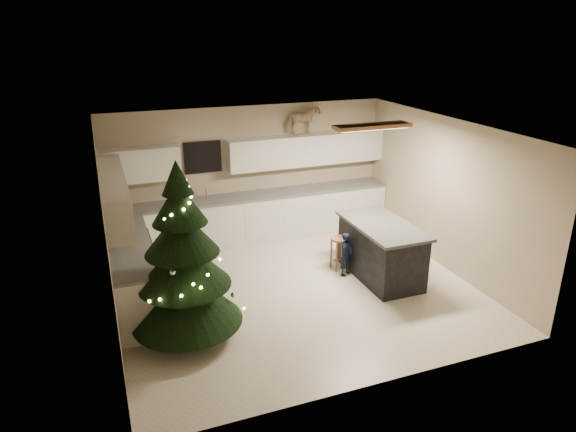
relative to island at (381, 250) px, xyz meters
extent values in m
plane|color=beige|center=(-1.51, 0.06, -0.48)|extent=(5.50, 5.50, 0.00)
cube|color=tan|center=(-1.51, 2.56, 0.82)|extent=(5.50, 0.02, 2.60)
cube|color=tan|center=(-1.51, -2.44, 0.82)|extent=(5.50, 0.02, 2.60)
cube|color=tan|center=(-4.26, 0.06, 0.82)|extent=(0.02, 5.00, 2.60)
cube|color=tan|center=(1.24, 0.06, 0.82)|extent=(0.02, 5.00, 2.60)
cube|color=silver|center=(-1.51, 0.06, 2.12)|extent=(5.50, 5.00, 0.02)
cube|color=olive|center=(-0.21, 0.16, 2.07)|extent=(1.25, 0.32, 0.06)
cube|color=white|center=(-0.21, 0.16, 2.04)|extent=(1.15, 0.24, 0.02)
cube|color=silver|center=(-1.51, 2.26, -0.03)|extent=(5.48, 0.60, 0.90)
cube|color=silver|center=(-3.96, 0.66, -0.03)|extent=(0.60, 2.60, 0.90)
cube|color=slate|center=(-1.51, 2.25, 0.44)|extent=(5.48, 0.62, 0.04)
cube|color=slate|center=(-3.95, 0.66, 0.44)|extent=(0.62, 2.60, 0.04)
cube|color=silver|center=(-3.56, 2.38, 1.22)|extent=(1.40, 0.35, 0.60)
cube|color=silver|center=(-0.36, 2.38, 1.22)|extent=(3.20, 0.35, 0.60)
cube|color=silver|center=(-4.08, 0.78, 1.22)|extent=(0.35, 2.60, 0.60)
cube|color=black|center=(-2.41, 2.53, 1.22)|extent=(0.70, 0.04, 0.60)
cube|color=#99999E|center=(-2.41, 2.26, 0.42)|extent=(0.55, 0.40, 0.06)
cylinder|color=#99999E|center=(-2.41, 2.36, 0.58)|extent=(0.03, 0.03, 0.24)
cube|color=black|center=(-3.94, 0.96, -0.03)|extent=(0.64, 0.75, 0.90)
cube|color=black|center=(-4.19, 0.96, 0.57)|extent=(0.10, 0.75, 0.30)
cube|color=black|center=(0.00, 0.00, -0.03)|extent=(0.80, 1.60, 0.90)
cube|color=black|center=(0.00, 0.00, 0.45)|extent=(0.90, 1.70, 0.05)
cylinder|color=olive|center=(-0.51, 0.50, 0.09)|extent=(0.31, 0.31, 0.04)
cylinder|color=olive|center=(-0.62, 0.40, -0.21)|extent=(0.03, 0.03, 0.55)
cylinder|color=olive|center=(-0.41, 0.40, -0.21)|extent=(0.03, 0.03, 0.55)
cylinder|color=olive|center=(-0.62, 0.61, -0.21)|extent=(0.03, 0.03, 0.55)
cylinder|color=olive|center=(-0.41, 0.61, -0.21)|extent=(0.03, 0.03, 0.55)
cube|color=olive|center=(-0.51, 0.50, -0.30)|extent=(0.23, 0.03, 0.03)
cylinder|color=#3F2816|center=(-3.36, -0.60, -0.31)|extent=(0.13, 0.13, 0.33)
cone|color=black|center=(-3.36, -0.60, 0.13)|extent=(1.50, 1.50, 0.77)
cone|color=black|center=(-3.36, -0.60, 0.62)|extent=(1.24, 1.24, 0.66)
cone|color=black|center=(-3.36, -0.60, 1.07)|extent=(0.97, 0.97, 0.61)
cone|color=black|center=(-3.36, -0.60, 1.45)|extent=(0.71, 0.71, 0.55)
cone|color=black|center=(-3.36, -0.60, 1.78)|extent=(0.40, 0.40, 0.44)
sphere|color=#FFD88C|center=(-2.57, -0.60, -0.20)|extent=(0.04, 0.04, 0.04)
sphere|color=#FFD88C|center=(-2.65, -0.31, -0.15)|extent=(0.04, 0.04, 0.04)
sphere|color=#FFD88C|center=(-2.83, -0.08, -0.09)|extent=(0.04, 0.04, 0.04)
sphere|color=#FFD88C|center=(-3.07, 0.07, -0.03)|extent=(0.04, 0.04, 0.04)
sphere|color=#FFD88C|center=(-3.35, 0.10, 0.03)|extent=(0.04, 0.04, 0.04)
sphere|color=#FFD88C|center=(-3.61, 0.04, 0.09)|extent=(0.04, 0.04, 0.04)
sphere|color=#FFD88C|center=(-3.82, -0.12, 0.15)|extent=(0.04, 0.04, 0.04)
sphere|color=#FFD88C|center=(-3.94, -0.34, 0.20)|extent=(0.04, 0.04, 0.04)
sphere|color=#FFD88C|center=(-3.98, -0.58, 0.26)|extent=(0.04, 0.04, 0.04)
sphere|color=#FFD88C|center=(-3.92, -0.81, 0.32)|extent=(0.04, 0.04, 0.04)
sphere|color=#FFD88C|center=(-3.78, -0.99, 0.38)|extent=(0.04, 0.04, 0.04)
sphere|color=#FFD88C|center=(-3.59, -1.11, 0.44)|extent=(0.04, 0.04, 0.04)
sphere|color=#FFD88C|center=(-3.38, -1.14, 0.50)|extent=(0.04, 0.04, 0.04)
sphere|color=#FFD88C|center=(-3.18, -1.09, 0.55)|extent=(0.04, 0.04, 0.04)
sphere|color=#FFD88C|center=(-3.02, -0.97, 0.61)|extent=(0.04, 0.04, 0.04)
sphere|color=#FFD88C|center=(-2.93, -0.81, 0.67)|extent=(0.04, 0.04, 0.04)
sphere|color=#FFD88C|center=(-2.90, -0.63, 0.73)|extent=(0.04, 0.04, 0.04)
sphere|color=#FFD88C|center=(-2.94, -0.46, 0.79)|extent=(0.04, 0.04, 0.04)
sphere|color=#FFD88C|center=(-3.04, -0.32, 0.84)|extent=(0.04, 0.04, 0.04)
sphere|color=#FFD88C|center=(-3.18, -0.24, 0.90)|extent=(0.04, 0.04, 0.04)
sphere|color=#FFD88C|center=(-3.33, -0.22, 0.96)|extent=(0.04, 0.04, 0.04)
sphere|color=#FFD88C|center=(-3.47, -0.26, 1.02)|extent=(0.04, 0.04, 0.04)
sphere|color=#FFD88C|center=(-3.58, -0.34, 1.08)|extent=(0.04, 0.04, 0.04)
sphere|color=#FFD88C|center=(-3.64, -0.45, 1.14)|extent=(0.04, 0.04, 0.04)
sphere|color=#FFD88C|center=(-3.65, -0.57, 1.19)|extent=(0.04, 0.04, 0.04)
sphere|color=#FFD88C|center=(-3.62, -0.68, 1.25)|extent=(0.04, 0.04, 0.04)
sphere|color=#FFD88C|center=(-3.56, -0.76, 1.31)|extent=(0.04, 0.04, 0.04)
sphere|color=#FFD88C|center=(-3.47, -0.81, 1.37)|extent=(0.04, 0.04, 0.04)
sphere|color=#FFD88C|center=(-3.38, -0.81, 1.43)|extent=(0.04, 0.04, 0.04)
sphere|color=#FFD88C|center=(-3.30, -0.79, 1.49)|extent=(0.04, 0.04, 0.04)
sphere|color=#FFD88C|center=(-3.25, -0.74, 1.54)|extent=(0.04, 0.04, 0.04)
sphere|color=#FFD88C|center=(-3.22, -0.68, 1.60)|extent=(0.04, 0.04, 0.04)
sphere|color=#FFD88C|center=(-3.22, -0.62, 1.66)|extent=(0.04, 0.04, 0.04)
sphere|color=#FFD88C|center=(-3.25, -0.57, 1.72)|extent=(0.04, 0.04, 0.04)
sphere|color=#FFD88C|center=(-3.28, -0.54, 1.78)|extent=(0.04, 0.04, 0.04)
sphere|color=#FFD88C|center=(-3.32, -0.53, 1.84)|extent=(0.04, 0.04, 0.04)
sphere|color=silver|center=(-2.71, -0.60, 0.02)|extent=(0.08, 0.08, 0.08)
sphere|color=silver|center=(-3.67, -0.17, 0.35)|extent=(0.08, 0.08, 0.08)
sphere|color=silver|center=(-3.48, -0.99, 0.68)|extent=(0.08, 0.08, 0.08)
sphere|color=silver|center=(-3.08, -0.51, 1.01)|extent=(0.08, 0.08, 0.08)
sphere|color=silver|center=(-3.50, -0.50, 1.34)|extent=(0.08, 0.08, 0.08)
sphere|color=silver|center=(-3.36, -0.66, 1.67)|extent=(0.08, 0.08, 0.08)
imported|color=black|center=(-0.51, 0.26, -0.10)|extent=(0.33, 0.30, 0.76)
cube|color=olive|center=(-0.44, 2.35, 1.53)|extent=(0.25, 0.02, 0.02)
cube|color=olive|center=(-0.44, 2.42, 1.53)|extent=(0.25, 0.02, 0.02)
imported|color=#CBAD8F|center=(-0.44, 2.38, 1.81)|extent=(0.67, 0.36, 0.54)
camera|label=1|loc=(-4.23, -6.76, 3.55)|focal=32.00mm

